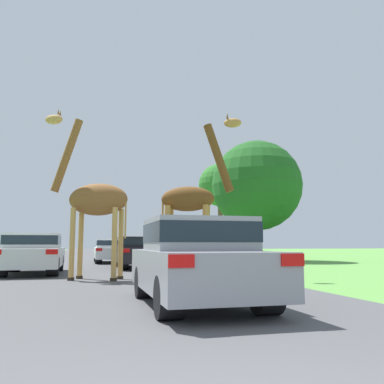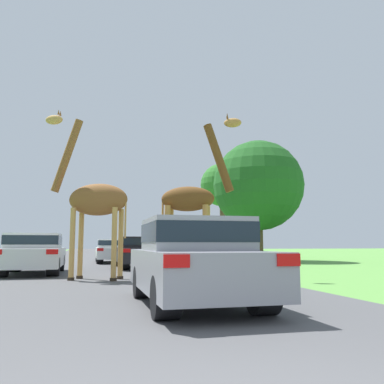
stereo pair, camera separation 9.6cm
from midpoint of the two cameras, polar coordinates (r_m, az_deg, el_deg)
road at (r=31.73m, az=-12.69°, el=-9.01°), size 8.36×120.00×0.00m
giraffe_near_road at (r=12.86m, az=0.30°, el=-1.50°), size 2.55×1.38×5.21m
giraffe_companion at (r=12.60m, az=-13.34°, el=-1.06°), size 2.70×1.45×5.24m
car_lead_maroon at (r=7.19m, az=0.84°, el=-9.44°), size 1.84×4.00×1.49m
car_queue_right at (r=18.48m, az=-7.23°, el=-8.23°), size 1.98×4.71×1.36m
car_queue_left at (r=23.77m, az=-11.00°, el=-8.00°), size 1.78×4.62×1.31m
car_far_ahead at (r=15.58m, az=-21.18°, el=-7.90°), size 1.96×4.33×1.42m
tree_left_edge at (r=26.14m, az=9.37°, el=0.88°), size 5.71×5.71×7.60m
tree_right_cluster at (r=35.33m, az=4.31°, el=0.91°), size 3.73×3.73×8.01m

